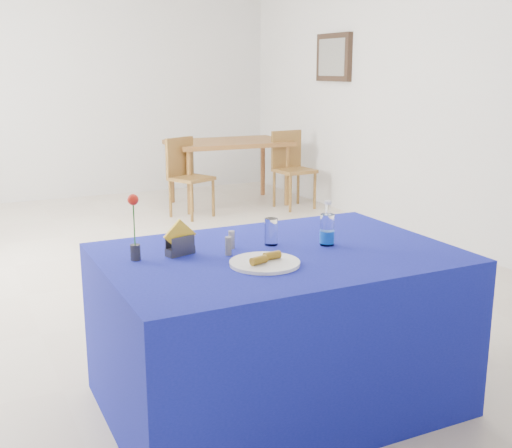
{
  "coord_description": "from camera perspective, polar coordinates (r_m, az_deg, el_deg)",
  "views": [
    {
      "loc": [
        -1.52,
        -4.63,
        1.59
      ],
      "look_at": [
        -0.33,
        -2.17,
        0.92
      ],
      "focal_mm": 45.0,
      "sensor_mm": 36.0,
      "label": 1
    }
  ],
  "objects": [
    {
      "name": "pepper_shaker",
      "position": [
        2.9,
        -2.47,
        -1.97
      ],
      "size": [
        0.03,
        0.03,
        0.08
      ],
      "primitive_type": "cylinder",
      "color": "slate",
      "rests_on": "blue_table"
    },
    {
      "name": "water_bottle",
      "position": [
        3.08,
        6.34,
        -0.58
      ],
      "size": [
        0.07,
        0.07,
        0.21
      ],
      "color": "white",
      "rests_on": "blue_table"
    },
    {
      "name": "chair_bg_right",
      "position": [
        7.46,
        3.11,
        5.39
      ],
      "size": [
        0.43,
        0.43,
        0.88
      ],
      "rotation": [
        0.0,
        0.0,
        0.08
      ],
      "color": "olive",
      "rests_on": "floor"
    },
    {
      "name": "oak_table",
      "position": [
        7.6,
        -2.46,
        6.83
      ],
      "size": [
        1.4,
        0.93,
        0.76
      ],
      "color": "brown",
      "rests_on": "floor"
    },
    {
      "name": "chair_bg_left",
      "position": [
        7.02,
        -6.23,
        4.68
      ],
      "size": [
        0.51,
        0.51,
        0.86
      ],
      "rotation": [
        0.0,
        0.0,
        0.42
      ],
      "color": "olive",
      "rests_on": "floor"
    },
    {
      "name": "picture_frame",
      "position": [
        7.4,
        6.94,
        14.49
      ],
      "size": [
        0.06,
        0.64,
        0.52
      ],
      "primitive_type": "cube",
      "color": "black",
      "rests_on": "room_shell"
    },
    {
      "name": "blue_table",
      "position": [
        3.09,
        1.94,
        -9.25
      ],
      "size": [
        1.6,
        1.1,
        0.76
      ],
      "color": "navy",
      "rests_on": "floor"
    },
    {
      "name": "rose_vase",
      "position": [
        2.85,
        -10.76,
        -0.41
      ],
      "size": [
        0.05,
        0.05,
        0.3
      ],
      "color": "#26262B",
      "rests_on": "blue_table"
    },
    {
      "name": "banana_pieces",
      "position": [
        2.76,
        0.86,
        -3.02
      ],
      "size": [
        0.17,
        0.09,
        0.03
      ],
      "color": "gold",
      "rests_on": "plate"
    },
    {
      "name": "room_shell",
      "position": [
        4.87,
        -8.04,
        15.49
      ],
      "size": [
        7.0,
        7.0,
        7.0
      ],
      "color": "silver",
      "rests_on": "ground"
    },
    {
      "name": "napkin_holder",
      "position": [
        2.92,
        -6.77,
        -1.8
      ],
      "size": [
        0.15,
        0.09,
        0.17
      ],
      "color": "#37373C",
      "rests_on": "blue_table"
    },
    {
      "name": "picture_art",
      "position": [
        7.38,
        6.77,
        14.5
      ],
      "size": [
        0.02,
        0.52,
        0.4
      ],
      "primitive_type": "cube",
      "color": "#998C66",
      "rests_on": "room_shell"
    },
    {
      "name": "salt_shaker",
      "position": [
        3.01,
        -2.19,
        -1.41
      ],
      "size": [
        0.03,
        0.03,
        0.08
      ],
      "primitive_type": "cylinder",
      "color": "gray",
      "rests_on": "blue_table"
    },
    {
      "name": "floor",
      "position": [
        5.12,
        -7.39,
        -4.44
      ],
      "size": [
        7.0,
        7.0,
        0.0
      ],
      "primitive_type": "plane",
      "color": "beige",
      "rests_on": "ground"
    },
    {
      "name": "plate",
      "position": [
        2.77,
        0.77,
        -3.48
      ],
      "size": [
        0.31,
        0.31,
        0.01
      ],
      "primitive_type": "cylinder",
      "color": "white",
      "rests_on": "blue_table"
    },
    {
      "name": "drinking_glass",
      "position": [
        3.06,
        1.36,
        -0.68
      ],
      "size": [
        0.06,
        0.06,
        0.13
      ],
      "primitive_type": "cylinder",
      "color": "silver",
      "rests_on": "blue_table"
    }
  ]
}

